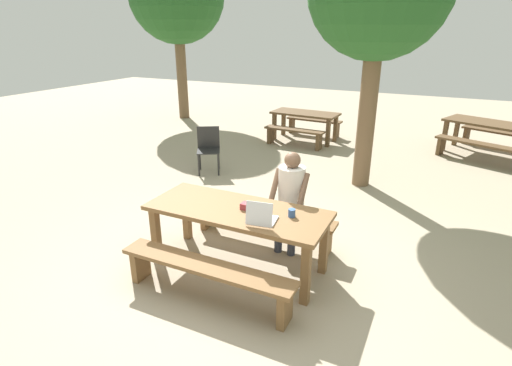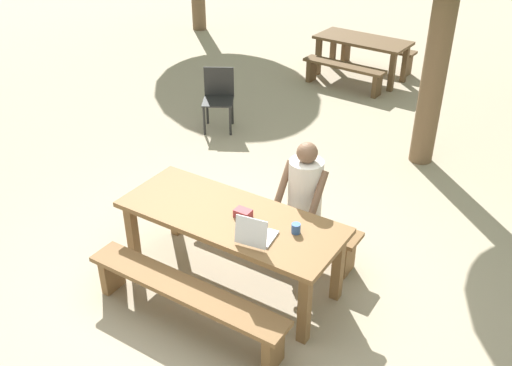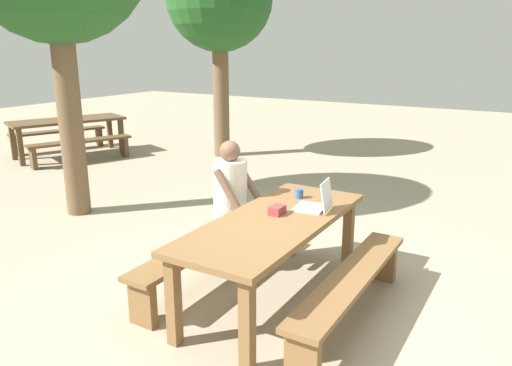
# 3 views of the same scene
# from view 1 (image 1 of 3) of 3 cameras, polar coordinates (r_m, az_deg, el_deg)

# --- Properties ---
(ground_plane) EXTENTS (30.00, 30.00, 0.00)m
(ground_plane) POSITION_cam_1_polar(r_m,az_deg,el_deg) (4.99, -2.52, -11.68)
(ground_plane) COLOR tan
(picnic_table_front) EXTENTS (2.11, 0.84, 0.77)m
(picnic_table_front) POSITION_cam_1_polar(r_m,az_deg,el_deg) (4.66, -2.65, -4.84)
(picnic_table_front) COLOR brown
(picnic_table_front) RESTS_ON ground
(bench_near) EXTENTS (1.98, 0.30, 0.43)m
(bench_near) POSITION_cam_1_polar(r_m,az_deg,el_deg) (4.30, -7.13, -12.53)
(bench_near) COLOR brown
(bench_near) RESTS_ON ground
(bench_far) EXTENTS (1.98, 0.30, 0.43)m
(bench_far) POSITION_cam_1_polar(r_m,az_deg,el_deg) (5.38, 0.98, -5.04)
(bench_far) COLOR brown
(bench_far) RESTS_ON ground
(laptop) EXTENTS (0.33, 0.34, 0.27)m
(laptop) POSITION_cam_1_polar(r_m,az_deg,el_deg) (4.26, 0.78, -4.93)
(laptop) COLOR silver
(laptop) RESTS_ON picnic_table_front
(small_pouch) EXTENTS (0.15, 0.10, 0.07)m
(small_pouch) POSITION_cam_1_polar(r_m,az_deg,el_deg) (4.58, -1.19, -3.35)
(small_pouch) COLOR #993338
(small_pouch) RESTS_ON picnic_table_front
(coffee_mug) EXTENTS (0.08, 0.08, 0.09)m
(coffee_mug) POSITION_cam_1_polar(r_m,az_deg,el_deg) (4.43, 5.11, -4.26)
(coffee_mug) COLOR #335693
(coffee_mug) RESTS_ON picnic_table_front
(person_seated) EXTENTS (0.44, 0.42, 1.30)m
(person_seated) POSITION_cam_1_polar(r_m,az_deg,el_deg) (5.04, 4.93, -1.61)
(person_seated) COLOR #333847
(person_seated) RESTS_ON ground
(plastic_chair) EXTENTS (0.60, 0.60, 0.89)m
(plastic_chair) POSITION_cam_1_polar(r_m,az_deg,el_deg) (8.02, -6.77, 4.95)
(plastic_chair) COLOR #262626
(plastic_chair) RESTS_ON ground
(picnic_table_mid) EXTENTS (1.69, 0.85, 0.72)m
(picnic_table_mid) POSITION_cam_1_polar(r_m,az_deg,el_deg) (10.32, 6.98, 9.29)
(picnic_table_mid) COLOR brown
(picnic_table_mid) RESTS_ON ground
(bench_mid_south) EXTENTS (1.50, 0.39, 0.43)m
(bench_mid_south) POSITION_cam_1_polar(r_m,az_deg,el_deg) (9.80, 5.44, 7.01)
(bench_mid_south) COLOR brown
(bench_mid_south) RESTS_ON ground
(bench_mid_north) EXTENTS (1.50, 0.39, 0.43)m
(bench_mid_north) POSITION_cam_1_polar(r_m,az_deg,el_deg) (10.96, 8.23, 8.41)
(bench_mid_north) COLOR brown
(bench_mid_north) RESTS_ON ground
(picnic_table_rear) EXTENTS (2.32, 1.59, 0.75)m
(picnic_table_rear) POSITION_cam_1_polar(r_m,az_deg,el_deg) (10.35, 31.16, 6.70)
(picnic_table_rear) COLOR brown
(picnic_table_rear) RESTS_ON ground
(bench_rear_south) EXTENTS (1.91, 1.01, 0.43)m
(bench_rear_south) POSITION_cam_1_polar(r_m,az_deg,el_deg) (9.75, 29.51, 4.34)
(bench_rear_south) COLOR brown
(bench_rear_south) RESTS_ON ground
(bench_rear_north) EXTENTS (1.91, 1.01, 0.43)m
(bench_rear_north) POSITION_cam_1_polar(r_m,az_deg,el_deg) (11.09, 32.00, 5.62)
(bench_rear_north) COLOR brown
(bench_rear_north) RESTS_ON ground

